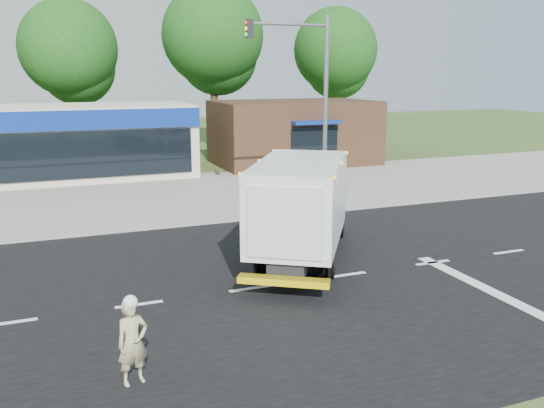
# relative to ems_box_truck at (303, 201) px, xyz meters

# --- Properties ---
(ground) EXTENTS (120.00, 120.00, 0.00)m
(ground) POSITION_rel_ems_box_truck_xyz_m (0.60, -1.84, -1.88)
(ground) COLOR #385123
(ground) RESTS_ON ground
(road_asphalt) EXTENTS (60.00, 14.00, 0.02)m
(road_asphalt) POSITION_rel_ems_box_truck_xyz_m (0.60, -1.84, -1.88)
(road_asphalt) COLOR black
(road_asphalt) RESTS_ON ground
(sidewalk) EXTENTS (60.00, 2.40, 0.12)m
(sidewalk) POSITION_rel_ems_box_truck_xyz_m (0.60, 6.36, -1.82)
(sidewalk) COLOR gray
(sidewalk) RESTS_ON ground
(parking_apron) EXTENTS (60.00, 9.00, 0.02)m
(parking_apron) POSITION_rel_ems_box_truck_xyz_m (0.60, 12.16, -1.87)
(parking_apron) COLOR gray
(parking_apron) RESTS_ON ground
(lane_markings) EXTENTS (55.20, 7.00, 0.01)m
(lane_markings) POSITION_rel_ems_box_truck_xyz_m (1.95, -3.19, -1.87)
(lane_markings) COLOR silver
(lane_markings) RESTS_ON road_asphalt
(ems_box_truck) EXTENTS (5.87, 7.44, 3.27)m
(ems_box_truck) POSITION_rel_ems_box_truck_xyz_m (0.00, 0.00, 0.00)
(ems_box_truck) COLOR black
(ems_box_truck) RESTS_ON ground
(emergency_worker) EXTENTS (0.69, 0.55, 1.78)m
(emergency_worker) POSITION_rel_ems_box_truck_xyz_m (-6.06, -5.63, -1.01)
(emergency_worker) COLOR tan
(emergency_worker) RESTS_ON ground
(retail_strip_mall) EXTENTS (18.00, 6.20, 4.00)m
(retail_strip_mall) POSITION_rel_ems_box_truck_xyz_m (-8.40, 18.09, 0.13)
(retail_strip_mall) COLOR beige
(retail_strip_mall) RESTS_ON ground
(brown_storefront) EXTENTS (10.00, 6.70, 4.00)m
(brown_storefront) POSITION_rel_ems_box_truck_xyz_m (7.60, 18.14, 0.12)
(brown_storefront) COLOR #382316
(brown_storefront) RESTS_ON ground
(traffic_signal_pole) EXTENTS (3.51, 0.25, 8.00)m
(traffic_signal_pole) POSITION_rel_ems_box_truck_xyz_m (2.95, 5.76, 3.04)
(traffic_signal_pole) COLOR gray
(traffic_signal_pole) RESTS_ON ground
(background_trees) EXTENTS (36.77, 7.39, 12.10)m
(background_trees) POSITION_rel_ems_box_truck_xyz_m (-0.25, 26.32, 5.50)
(background_trees) COLOR #332114
(background_trees) RESTS_ON ground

